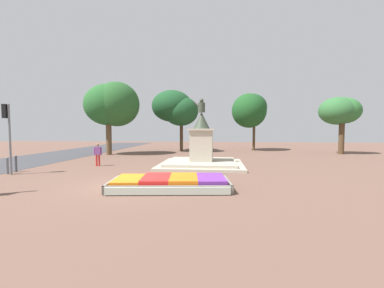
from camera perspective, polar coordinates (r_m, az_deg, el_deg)
name	(u,v)px	position (r m, az deg, el deg)	size (l,w,h in m)	color
ground_plane	(124,185)	(12.59, -14.84, -8.87)	(83.14, 83.14, 0.00)	brown
flower_planter	(171,183)	(11.59, -4.74, -8.63)	(5.52, 3.22, 0.52)	#38281C
statue_monument	(201,153)	(18.46, 2.11, -1.98)	(5.89, 5.89, 4.81)	#B2A793
traffic_light_mid_block	(8,126)	(18.14, -35.76, 3.30)	(0.41, 0.30, 4.06)	slate
pedestrian_near_planter	(98,153)	(19.51, -20.21, -1.90)	(0.55, 0.32, 1.61)	red
kerb_bollard_mid_b	(7,165)	(18.52, -35.82, -3.83)	(0.17, 0.17, 1.01)	slate
kerb_bollard_north	(16,163)	(19.19, -34.53, -3.53)	(0.16, 0.16, 1.03)	#4C5156
park_tree_far_left	(340,111)	(31.54, 30.06, 6.33)	(4.26, 3.49, 6.02)	#4C3823
park_tree_behind_statue	(175,108)	(30.49, -3.79, 8.00)	(5.43, 5.99, 7.13)	#4C3823
park_tree_far_right	(112,105)	(28.05, -17.26, 8.35)	(5.62, 4.84, 7.50)	brown
park_tree_street_side	(250,109)	(32.75, 12.78, 7.50)	(4.36, 4.84, 7.04)	#4C3823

